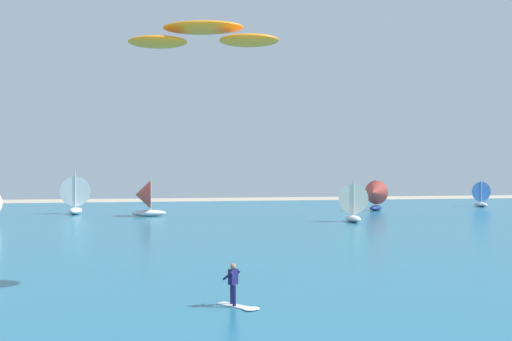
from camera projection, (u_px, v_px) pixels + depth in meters
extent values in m
cube|color=#236B89|center=(189.00, 224.00, 61.99)|extent=(160.00, 90.00, 0.10)
cube|color=white|center=(233.00, 305.00, 24.23)|extent=(1.19, 1.38, 0.05)
cylinder|color=#19194C|center=(234.00, 296.00, 24.03)|extent=(0.14, 0.14, 0.80)
cylinder|color=#19194C|center=(232.00, 294.00, 24.44)|extent=(0.14, 0.14, 0.80)
cube|color=#19194C|center=(233.00, 277.00, 24.24)|extent=(0.42, 0.39, 0.60)
sphere|color=#9E7051|center=(233.00, 266.00, 24.24)|extent=(0.22, 0.22, 0.22)
cylinder|color=#19194C|center=(228.00, 276.00, 24.12)|extent=(0.37, 0.46, 0.39)
cylinder|color=#19194C|center=(235.00, 274.00, 24.45)|extent=(0.37, 0.46, 0.39)
ellipsoid|color=white|center=(251.00, 309.00, 23.61)|extent=(0.92, 0.90, 0.08)
ellipsoid|color=orange|center=(203.00, 28.00, 28.84)|extent=(4.27, 3.25, 0.44)
ellipsoid|color=orange|center=(158.00, 42.00, 29.02)|extent=(3.30, 2.96, 0.44)
ellipsoid|color=orange|center=(249.00, 40.00, 28.66)|extent=(3.30, 2.96, 0.44)
ellipsoid|color=white|center=(75.00, 211.00, 75.65)|extent=(1.69, 4.43, 0.82)
cylinder|color=silver|center=(75.00, 190.00, 75.45)|extent=(0.14, 0.14, 4.37)
cone|color=white|center=(76.00, 191.00, 76.39)|extent=(3.75, 2.07, 3.67)
ellipsoid|color=silver|center=(149.00, 213.00, 72.03)|extent=(3.98, 1.44, 0.74)
cylinder|color=silver|center=(151.00, 193.00, 72.07)|extent=(0.12, 0.12, 3.96)
cone|color=#D84C3F|center=(143.00, 195.00, 71.91)|extent=(1.80, 3.36, 3.32)
ellipsoid|color=navy|center=(376.00, 208.00, 82.40)|extent=(3.41, 3.75, 0.71)
cylinder|color=silver|center=(376.00, 191.00, 82.56)|extent=(0.12, 0.12, 3.79)
cone|color=#D84C3F|center=(375.00, 193.00, 81.82)|extent=(3.51, 3.30, 3.18)
ellipsoid|color=silver|center=(353.00, 219.00, 64.02)|extent=(1.62, 3.86, 0.70)
cylinder|color=silver|center=(354.00, 197.00, 63.85)|extent=(0.12, 0.12, 3.76)
cone|color=silver|center=(351.00, 198.00, 64.67)|extent=(3.29, 1.92, 3.16)
ellipsoid|color=silver|center=(481.00, 204.00, 91.10)|extent=(1.48, 3.56, 0.65)
cylinder|color=silver|center=(481.00, 190.00, 90.94)|extent=(0.11, 0.11, 3.48)
cone|color=#3F72CC|center=(479.00, 191.00, 91.69)|extent=(3.04, 1.76, 2.92)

